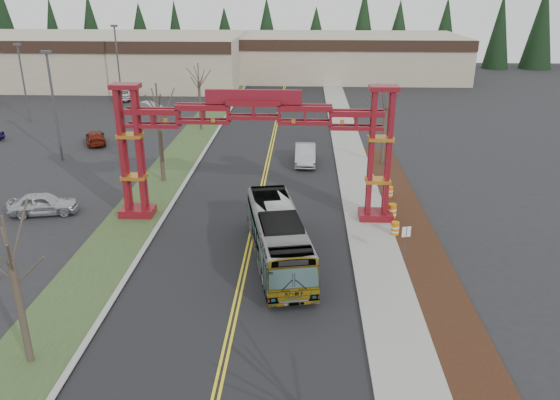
# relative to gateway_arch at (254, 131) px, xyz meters

# --- Properties ---
(road) EXTENTS (12.00, 110.00, 0.02)m
(road) POSITION_rel_gateway_arch_xyz_m (-0.00, 7.00, -5.97)
(road) COLOR black
(road) RESTS_ON ground
(lane_line_left) EXTENTS (0.12, 100.00, 0.01)m
(lane_line_left) POSITION_rel_gateway_arch_xyz_m (-0.12, 7.00, -5.96)
(lane_line_left) COLOR yellow
(lane_line_left) RESTS_ON road
(lane_line_right) EXTENTS (0.12, 100.00, 0.01)m
(lane_line_right) POSITION_rel_gateway_arch_xyz_m (0.12, 7.00, -5.96)
(lane_line_right) COLOR yellow
(lane_line_right) RESTS_ON road
(curb_right) EXTENTS (0.30, 110.00, 0.15)m
(curb_right) POSITION_rel_gateway_arch_xyz_m (6.15, 7.00, -5.91)
(curb_right) COLOR #9C9C97
(curb_right) RESTS_ON ground
(sidewalk_right) EXTENTS (2.60, 110.00, 0.14)m
(sidewalk_right) POSITION_rel_gateway_arch_xyz_m (7.60, 7.00, -5.91)
(sidewalk_right) COLOR gray
(sidewalk_right) RESTS_ON ground
(landscape_strip) EXTENTS (2.60, 50.00, 0.12)m
(landscape_strip) POSITION_rel_gateway_arch_xyz_m (10.20, -8.00, -5.92)
(landscape_strip) COLOR black
(landscape_strip) RESTS_ON ground
(grass_median) EXTENTS (4.00, 110.00, 0.08)m
(grass_median) POSITION_rel_gateway_arch_xyz_m (-8.00, 7.00, -5.94)
(grass_median) COLOR #2E4623
(grass_median) RESTS_ON ground
(curb_left) EXTENTS (0.30, 110.00, 0.15)m
(curb_left) POSITION_rel_gateway_arch_xyz_m (-6.15, 7.00, -5.91)
(curb_left) COLOR #9C9C97
(curb_left) RESTS_ON ground
(gateway_arch) EXTENTS (18.20, 1.60, 8.90)m
(gateway_arch) POSITION_rel_gateway_arch_xyz_m (0.00, 0.00, 0.00)
(gateway_arch) COLOR maroon
(gateway_arch) RESTS_ON ground
(retail_building_west) EXTENTS (46.00, 22.30, 7.50)m
(retail_building_west) POSITION_rel_gateway_arch_xyz_m (-30.00, 53.96, -2.22)
(retail_building_west) COLOR tan
(retail_building_west) RESTS_ON ground
(retail_building_east) EXTENTS (38.00, 20.30, 7.00)m
(retail_building_east) POSITION_rel_gateway_arch_xyz_m (10.00, 61.95, -2.47)
(retail_building_east) COLOR tan
(retail_building_east) RESTS_ON ground
(conifer_treeline) EXTENTS (116.10, 5.60, 13.00)m
(conifer_treeline) POSITION_rel_gateway_arch_xyz_m (0.25, 74.00, 0.50)
(conifer_treeline) COLOR black
(conifer_treeline) RESTS_ON ground
(transit_bus) EXTENTS (4.48, 10.93, 2.97)m
(transit_bus) POSITION_rel_gateway_arch_xyz_m (1.81, -6.05, -4.50)
(transit_bus) COLOR #A4A5AC
(transit_bus) RESTS_ON ground
(silver_sedan) EXTENTS (1.76, 5.01, 1.65)m
(silver_sedan) POSITION_rel_gateway_arch_xyz_m (3.31, 12.32, -5.16)
(silver_sedan) COLOR #A5A8AD
(silver_sedan) RESTS_ON ground
(parked_car_near_a) EXTENTS (4.77, 2.69, 1.53)m
(parked_car_near_a) POSITION_rel_gateway_arch_xyz_m (-14.48, 0.00, -5.22)
(parked_car_near_a) COLOR #B2B4BB
(parked_car_near_a) RESTS_ON ground
(parked_car_mid_a) EXTENTS (3.35, 4.72, 1.27)m
(parked_car_mid_a) POSITION_rel_gateway_arch_xyz_m (-17.41, 17.80, -5.35)
(parked_car_mid_a) COLOR maroon
(parked_car_mid_a) RESTS_ON ground
(parked_car_far_a) EXTENTS (3.99, 2.60, 1.24)m
(parked_car_far_a) POSITION_rel_gateway_arch_xyz_m (-16.25, 32.90, -5.36)
(parked_car_far_a) COLOR #A8ABAF
(parked_car_far_a) RESTS_ON ground
(parked_car_far_b) EXTENTS (4.37, 5.96, 1.51)m
(parked_car_far_b) POSITION_rel_gateway_arch_xyz_m (-21.66, 40.18, -5.23)
(parked_car_far_b) COLOR white
(parked_car_far_b) RESTS_ON ground
(bare_tree_median_near) EXTENTS (2.97, 2.97, 6.59)m
(bare_tree_median_near) POSITION_rel_gateway_arch_xyz_m (-8.00, -15.49, -1.38)
(bare_tree_median_near) COLOR #382D26
(bare_tree_median_near) RESTS_ON ground
(bare_tree_median_mid) EXTENTS (3.39, 3.39, 7.77)m
(bare_tree_median_mid) POSITION_rel_gateway_arch_xyz_m (-8.00, 7.08, -0.49)
(bare_tree_median_mid) COLOR #382D26
(bare_tree_median_mid) RESTS_ON ground
(bare_tree_median_far) EXTENTS (2.88, 2.88, 7.13)m
(bare_tree_median_far) POSITION_rel_gateway_arch_xyz_m (-8.00, 23.80, -0.79)
(bare_tree_median_far) COLOR #382D26
(bare_tree_median_far) RESTS_ON ground
(bare_tree_right_far) EXTENTS (2.92, 2.92, 6.97)m
(bare_tree_right_far) POSITION_rel_gateway_arch_xyz_m (10.00, 12.36, -0.97)
(bare_tree_right_far) COLOR #382D26
(bare_tree_right_far) RESTS_ON ground
(light_pole_near) EXTENTS (0.83, 0.41, 9.54)m
(light_pole_near) POSITION_rel_gateway_arch_xyz_m (-18.49, 12.31, -0.47)
(light_pole_near) COLOR #3F3F44
(light_pole_near) RESTS_ON ground
(light_pole_mid) EXTENTS (0.76, 0.38, 8.74)m
(light_pole_mid) POSITION_rel_gateway_arch_xyz_m (-28.35, 26.64, -0.93)
(light_pole_mid) COLOR #3F3F44
(light_pole_mid) RESTS_ON ground
(light_pole_far) EXTENTS (0.86, 0.43, 9.89)m
(light_pole_far) POSITION_rel_gateway_arch_xyz_m (-21.79, 39.58, -0.26)
(light_pole_far) COLOR #3F3F44
(light_pole_far) RESTS_ON ground
(street_sign) EXTENTS (0.50, 0.15, 2.20)m
(street_sign) POSITION_rel_gateway_arch_xyz_m (8.90, -5.99, -4.40)
(street_sign) COLOR #3F3F44
(street_sign) RESTS_ON ground
(barrel_south) EXTENTS (0.51, 0.51, 0.95)m
(barrel_south) POSITION_rel_gateway_arch_xyz_m (8.92, -2.47, -5.51)
(barrel_south) COLOR orange
(barrel_south) RESTS_ON ground
(barrel_mid) EXTENTS (0.58, 0.58, 1.07)m
(barrel_mid) POSITION_rel_gateway_arch_xyz_m (9.11, 0.20, -5.45)
(barrel_mid) COLOR orange
(barrel_mid) RESTS_ON ground
(barrel_north) EXTENTS (0.48, 0.48, 0.89)m
(barrel_north) POSITION_rel_gateway_arch_xyz_m (9.51, 4.12, -5.54)
(barrel_north) COLOR orange
(barrel_north) RESTS_ON ground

